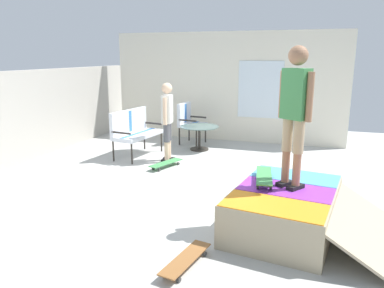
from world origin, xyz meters
TOP-DOWN VIEW (x-y plane):
  - ground_plane at (0.00, 0.00)m, footprint 12.00×12.00m
  - back_wall_cinderblock at (0.00, 4.00)m, footprint 9.00×0.20m
  - house_facade at (3.80, 0.49)m, footprint 0.23×6.00m
  - skate_ramp at (-1.08, -1.49)m, footprint 1.99×2.13m
  - patio_bench at (1.55, 2.02)m, footprint 1.31×0.72m
  - patio_chair_near_house at (3.06, 1.27)m, footprint 0.69×0.63m
  - patio_table at (2.50, 0.81)m, footprint 0.90×0.90m
  - person_watching at (1.37, 1.15)m, footprint 0.47×0.28m
  - person_skater at (-0.99, -1.50)m, footprint 0.36×0.41m
  - skateboard_by_bench at (0.93, 1.01)m, footprint 0.82×0.46m
  - skateboard_spare at (-2.31, -0.56)m, footprint 0.82×0.34m
  - skateboard_on_ramp at (-0.91, -1.16)m, footprint 0.82×0.32m

SIDE VIEW (x-z plane):
  - ground_plane at x=0.00m, z-range -0.10..0.00m
  - skateboard_by_bench at x=0.93m, z-range 0.03..0.14m
  - skateboard_spare at x=-2.31m, z-range 0.03..0.14m
  - skate_ramp at x=-1.08m, z-range 0.00..0.55m
  - patio_table at x=2.50m, z-range 0.12..0.69m
  - patio_chair_near_house at x=3.06m, z-range 0.10..1.12m
  - patio_bench at x=1.55m, z-range 0.11..1.13m
  - skateboard_on_ramp at x=-0.91m, z-range 0.58..0.68m
  - back_wall_cinderblock at x=0.00m, z-range 0.00..1.88m
  - person_watching at x=1.37m, z-range 0.13..1.77m
  - house_facade at x=3.80m, z-range 0.00..2.76m
  - person_skater at x=-0.99m, z-range 0.70..2.45m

